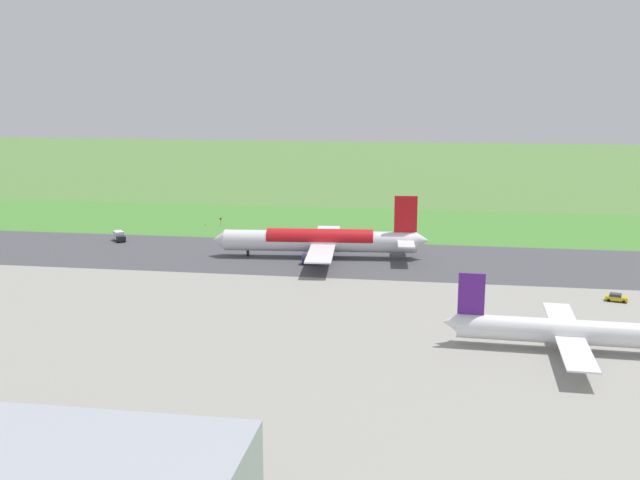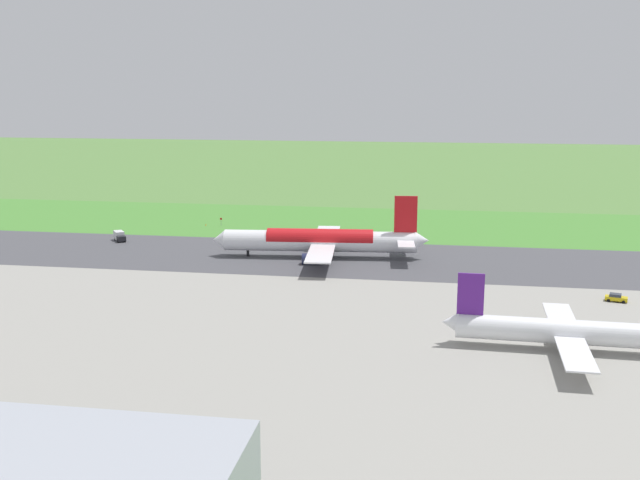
% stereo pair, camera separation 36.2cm
% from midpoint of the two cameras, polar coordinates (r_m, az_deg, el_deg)
% --- Properties ---
extents(ground_plane, '(800.00, 800.00, 0.00)m').
position_cam_midpoint_polar(ground_plane, '(188.53, -4.54, -1.19)').
color(ground_plane, '#547F3D').
extents(runway_asphalt, '(600.00, 39.85, 0.06)m').
position_cam_midpoint_polar(runway_asphalt, '(188.52, -4.54, -1.19)').
color(runway_asphalt, '#47474C').
rests_on(runway_asphalt, ground).
extents(apron_concrete, '(440.00, 110.00, 0.05)m').
position_cam_midpoint_polar(apron_concrete, '(137.09, -9.99, -6.30)').
color(apron_concrete, gray).
rests_on(apron_concrete, ground).
extents(grass_verge_foreground, '(600.00, 80.00, 0.04)m').
position_cam_midpoint_polar(grass_verge_foreground, '(225.45, -2.25, 0.97)').
color(grass_verge_foreground, '#478534').
rests_on(grass_verge_foreground, ground).
extents(airliner_main, '(54.15, 44.35, 15.88)m').
position_cam_midpoint_polar(airliner_main, '(184.69, 0.06, -0.05)').
color(airliner_main, white).
rests_on(airliner_main, ground).
extents(airliner_parked_near, '(41.79, 34.14, 12.21)m').
position_cam_midpoint_polar(airliner_parked_near, '(126.89, 18.71, -6.67)').
color(airliner_parked_near, white).
rests_on(airliner_parked_near, ground).
extents(service_truck_baggage, '(5.26, 6.00, 2.65)m').
position_cam_midpoint_polar(service_truck_baggage, '(212.67, -15.22, 0.29)').
color(service_truck_baggage, black).
rests_on(service_truck_baggage, ground).
extents(service_car_followme, '(4.52, 2.82, 1.62)m').
position_cam_midpoint_polar(service_car_followme, '(159.21, 21.75, -4.12)').
color(service_car_followme, gold).
rests_on(service_car_followme, ground).
extents(no_stopping_sign, '(0.60, 0.10, 2.56)m').
position_cam_midpoint_polar(no_stopping_sign, '(229.38, -7.69, 1.44)').
color(no_stopping_sign, slate).
rests_on(no_stopping_sign, ground).
extents(traffic_cone_orange, '(0.40, 0.40, 0.55)m').
position_cam_midpoint_polar(traffic_cone_orange, '(230.97, -8.84, 1.17)').
color(traffic_cone_orange, orange).
rests_on(traffic_cone_orange, ground).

